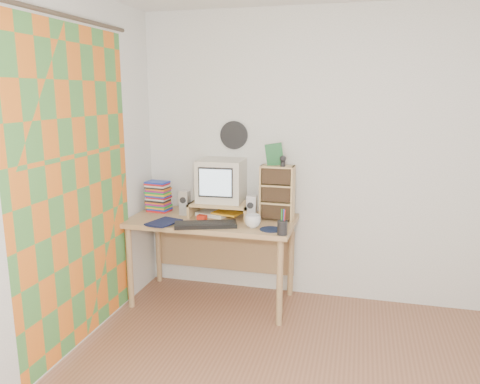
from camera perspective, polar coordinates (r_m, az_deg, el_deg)
The scene contains 20 objects.
back_wall at distance 4.07m, azimuth 12.10°, elevation 3.99°, with size 3.50×3.50×0.00m, color white.
left_wall at distance 3.03m, azimuth -25.03°, elevation 0.38°, with size 3.50×3.50×0.00m, color white.
curtain at distance 3.40m, azimuth -19.27°, elevation 0.30°, with size 2.20×2.20×0.00m, color orange.
wall_disc at distance 4.17m, azimuth -0.75°, elevation 6.94°, with size 0.25×0.25×0.02m, color black.
desk at distance 4.09m, azimuth -3.13°, elevation -4.84°, with size 1.40×0.70×0.75m.
monitor_riser at distance 4.05m, azimuth -2.34°, elevation -1.65°, with size 0.52×0.30×0.12m.
crt_monitor at distance 4.05m, azimuth -2.40°, elevation 1.38°, with size 0.38×0.38×0.36m, color beige.
speaker_left at distance 4.12m, azimuth -6.75°, elevation -1.30°, with size 0.08×0.08×0.21m, color silver.
speaker_right at distance 3.91m, azimuth 1.41°, elevation -1.96°, with size 0.08×0.08×0.21m, color silver.
keyboard at distance 3.76m, azimuth -4.21°, elevation -3.99°, with size 0.49×0.16×0.03m, color black.
dvd_stack at distance 4.27m, azimuth -9.93°, elevation -0.52°, with size 0.19×0.14×0.27m, color brown, non-canonical shape.
cd_rack at distance 3.91m, azimuth 4.55°, elevation -0.11°, with size 0.28×0.15×0.46m, color tan.
mug at distance 3.72m, azimuth 1.56°, elevation -3.58°, with size 0.13×0.13×0.10m, color white.
diary at distance 3.93m, azimuth -10.37°, elevation -3.31°, with size 0.24×0.18×0.05m, color #10173C.
mousepad at distance 3.68m, azimuth 3.80°, elevation -4.57°, with size 0.18×0.18×0.00m, color black.
pen_cup at distance 3.54m, azimuth 5.19°, elevation -4.02°, with size 0.08×0.08×0.15m, color black, non-canonical shape.
papers at distance 4.08m, azimuth -2.54°, elevation -2.64°, with size 0.27×0.19×0.04m, color silver, non-canonical shape.
red_box at distance 3.96m, azimuth -4.65°, elevation -3.11°, with size 0.08×0.05×0.04m, color red.
game_box at distance 3.88m, azimuth 4.21°, elevation 4.58°, with size 0.14×0.03×0.18m, color #185527.
webcam at distance 3.82m, azimuth 5.26°, elevation 3.78°, with size 0.05×0.05×0.09m, color black, non-canonical shape.
Camera 1 is at (0.17, -2.28, 1.81)m, focal length 35.00 mm.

